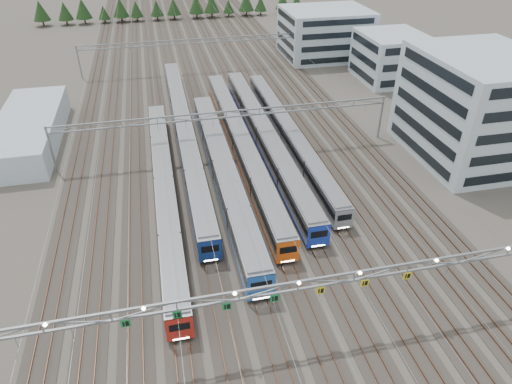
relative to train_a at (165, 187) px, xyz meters
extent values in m
plane|color=#47423A|center=(11.25, -28.35, -2.07)|extent=(400.00, 400.00, 0.00)
cube|color=#2D2823|center=(11.25, 71.65, -2.03)|extent=(54.00, 260.00, 0.08)
cube|color=brown|center=(-14.22, 71.65, -1.91)|extent=(0.08, 260.00, 0.16)
cube|color=brown|center=(36.72, 71.65, -1.91)|extent=(0.08, 260.00, 0.16)
cube|color=brown|center=(10.53, 71.65, -1.91)|extent=(0.08, 260.00, 0.16)
cube|color=brown|center=(11.97, 71.65, -1.91)|extent=(0.08, 260.00, 0.16)
cube|color=black|center=(0.00, 0.05, -1.65)|extent=(2.32, 52.24, 0.35)
cube|color=#9EA1A6|center=(0.00, 0.05, 0.05)|extent=(2.73, 53.31, 3.07)
cube|color=black|center=(0.00, 0.05, 0.42)|extent=(2.79, 53.04, 0.93)
cube|color=red|center=(0.00, 0.05, -1.24)|extent=(2.78, 53.04, 0.34)
cube|color=slate|center=(0.00, 0.05, 1.68)|extent=(2.46, 52.24, 0.24)
cube|color=red|center=(0.00, -26.56, 0.05)|extent=(2.75, 0.12, 3.07)
cube|color=black|center=(0.00, -26.59, 0.42)|extent=(2.05, 0.10, 0.93)
cube|color=white|center=(0.00, -26.62, -1.29)|extent=(1.64, 0.06, 0.15)
cube|color=black|center=(4.50, 18.00, -1.64)|extent=(2.39, 66.24, 0.36)
cube|color=#9EA1A6|center=(4.50, 18.00, 0.11)|extent=(2.82, 67.59, 3.17)
cube|color=black|center=(4.50, 18.00, 0.49)|extent=(2.88, 67.26, 0.96)
cube|color=navy|center=(4.50, 18.00, -1.22)|extent=(2.87, 67.26, 0.35)
cube|color=slate|center=(4.50, 18.00, 1.80)|extent=(2.54, 66.24, 0.25)
cube|color=navy|center=(4.50, -15.75, 0.11)|extent=(2.84, 0.12, 3.17)
cube|color=black|center=(4.50, -15.78, 0.49)|extent=(2.11, 0.10, 0.96)
cube|color=white|center=(4.50, -15.81, -1.27)|extent=(1.69, 0.06, 0.15)
cube|color=black|center=(9.00, 2.35, -1.63)|extent=(2.64, 50.02, 0.40)
cube|color=#9EA1A6|center=(9.00, 2.35, 0.31)|extent=(3.11, 51.04, 3.50)
cube|color=black|center=(9.00, 2.35, 0.73)|extent=(3.17, 50.78, 1.06)
cube|color=blue|center=(9.00, 2.35, -1.16)|extent=(3.16, 50.78, 0.39)
cube|color=slate|center=(9.00, 2.35, 2.18)|extent=(2.80, 50.02, 0.28)
cube|color=blue|center=(9.00, -23.12, 0.31)|extent=(3.13, 0.12, 3.50)
cube|color=black|center=(9.00, -23.15, 0.73)|extent=(2.33, 0.10, 1.06)
cube|color=white|center=(9.00, -23.18, -1.21)|extent=(1.87, 0.06, 0.17)
cube|color=black|center=(13.50, 11.45, -1.64)|extent=(2.40, 57.72, 0.36)
cube|color=#9EA1A6|center=(13.50, 11.45, 0.12)|extent=(2.82, 58.90, 3.18)
cube|color=black|center=(13.50, 11.45, 0.50)|extent=(2.88, 58.60, 0.96)
cube|color=#FF6016|center=(13.50, 11.45, -1.22)|extent=(2.87, 58.60, 0.35)
cube|color=slate|center=(13.50, 11.45, 1.81)|extent=(2.54, 57.72, 0.25)
cube|color=#FF6016|center=(13.50, -17.95, 0.12)|extent=(2.84, 0.12, 3.18)
cube|color=black|center=(13.50, -17.98, 0.50)|extent=(2.12, 0.10, 0.96)
cube|color=white|center=(13.50, -18.01, -1.27)|extent=(1.69, 0.06, 0.15)
cube|color=black|center=(18.00, 12.70, -1.64)|extent=(2.47, 56.43, 0.37)
cube|color=#9EA1A6|center=(18.00, 12.70, 0.17)|extent=(2.91, 57.59, 3.27)
cube|color=black|center=(18.00, 12.70, 0.57)|extent=(2.97, 57.30, 0.99)
cube|color=#1B39BD|center=(18.00, 12.70, -1.20)|extent=(2.96, 57.30, 0.36)
cube|color=slate|center=(18.00, 12.70, 1.91)|extent=(2.62, 56.43, 0.26)
cube|color=#1B39BD|center=(18.00, -16.05, 0.17)|extent=(2.93, 0.12, 3.27)
cube|color=black|center=(18.00, -16.08, 0.57)|extent=(2.18, 0.10, 0.99)
cube|color=white|center=(18.00, -16.11, -1.25)|extent=(1.74, 0.06, 0.16)
cube|color=black|center=(22.50, 13.18, -1.66)|extent=(2.25, 51.84, 0.34)
cube|color=#9EA1A6|center=(22.50, 13.18, 0.00)|extent=(2.65, 52.90, 2.98)
cube|color=black|center=(22.50, 13.18, 0.35)|extent=(2.71, 52.64, 0.90)
cube|color=gray|center=(22.50, 13.18, -1.26)|extent=(2.70, 52.64, 0.33)
cube|color=slate|center=(22.50, 13.18, 1.58)|extent=(2.39, 51.84, 0.24)
cube|color=gray|center=(22.50, -13.22, 0.00)|extent=(2.67, 0.12, 2.98)
cube|color=black|center=(22.50, -13.25, 0.35)|extent=(1.99, 0.10, 0.90)
cube|color=white|center=(22.50, -13.28, -1.30)|extent=(1.59, 0.06, 0.14)
cube|color=gray|center=(11.25, -28.35, 5.73)|extent=(56.00, 0.22, 0.22)
cube|color=gray|center=(11.25, -28.35, 4.73)|extent=(56.00, 0.22, 0.22)
cube|color=#197E3C|center=(-4.50, -28.47, 4.23)|extent=(0.85, 0.06, 0.85)
cube|color=#197E3C|center=(0.00, -28.47, 4.23)|extent=(0.85, 0.06, 0.85)
cube|color=#197E3C|center=(4.50, -28.47, 4.23)|extent=(0.85, 0.06, 0.85)
cube|color=#197E3C|center=(9.00, -28.47, 4.23)|extent=(0.85, 0.06, 0.85)
cube|color=yellow|center=(13.50, -28.47, 4.23)|extent=(0.85, 0.06, 0.85)
cube|color=yellow|center=(18.00, -28.47, 4.23)|extent=(0.85, 0.06, 0.85)
cube|color=yellow|center=(22.50, -28.47, 4.23)|extent=(0.85, 0.06, 0.85)
cylinder|color=gray|center=(-16.75, 11.65, 1.93)|extent=(0.36, 0.36, 8.00)
cylinder|color=gray|center=(39.25, 11.65, 1.93)|extent=(0.36, 0.36, 8.00)
cube|color=gray|center=(11.25, 11.65, 5.73)|extent=(56.00, 0.22, 0.22)
cube|color=gray|center=(11.25, 11.65, 4.73)|extent=(56.00, 0.22, 0.22)
cylinder|color=gray|center=(-16.75, 56.65, 1.93)|extent=(0.36, 0.36, 8.00)
cylinder|color=gray|center=(39.25, 56.65, 1.93)|extent=(0.36, 0.36, 8.00)
cube|color=gray|center=(11.25, 56.65, 5.73)|extent=(56.00, 0.22, 0.22)
cube|color=gray|center=(11.25, 56.65, 4.73)|extent=(56.00, 0.22, 0.22)
cube|color=#A4BBC4|center=(51.08, 2.68, 6.48)|extent=(18.00, 22.00, 17.08)
cube|color=#A4BBC4|center=(55.30, 40.25, 3.28)|extent=(14.00, 16.00, 10.69)
cube|color=#A4BBC4|center=(46.38, 61.11, 4.10)|extent=(22.00, 18.00, 12.33)
cube|color=#A4BBC4|center=(-22.51, 23.71, 0.35)|extent=(10.00, 30.00, 4.84)
camera|label=1|loc=(0.73, -57.28, 35.83)|focal=32.00mm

